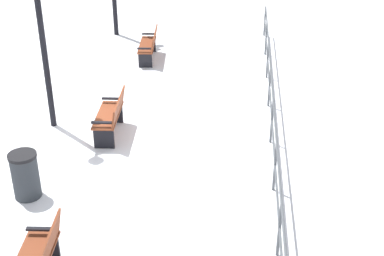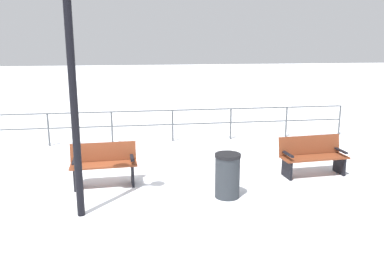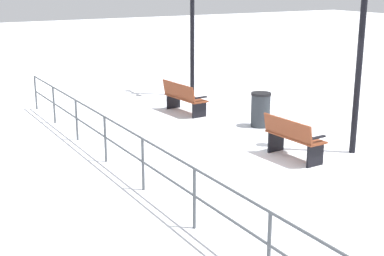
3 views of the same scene
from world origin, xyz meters
name	(u,v)px [view 1 (image 1 of 3)]	position (x,y,z in m)	size (l,w,h in m)	color
ground_plane	(112,135)	(0.00, 0.00, 0.00)	(80.00, 80.00, 0.00)	white
bench_nearest	(149,45)	(-0.08, -4.65, 0.45)	(0.60, 1.52, 0.84)	brown
bench_second	(111,116)	(-0.02, 0.00, 0.47)	(0.60, 1.40, 0.89)	brown
waterfront_railing	(272,115)	(-3.45, 0.00, 0.66)	(0.05, 14.42, 0.98)	#4C5156
trash_bin	(25,175)	(0.98, 2.42, 0.44)	(0.51, 0.51, 0.88)	#2D3338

